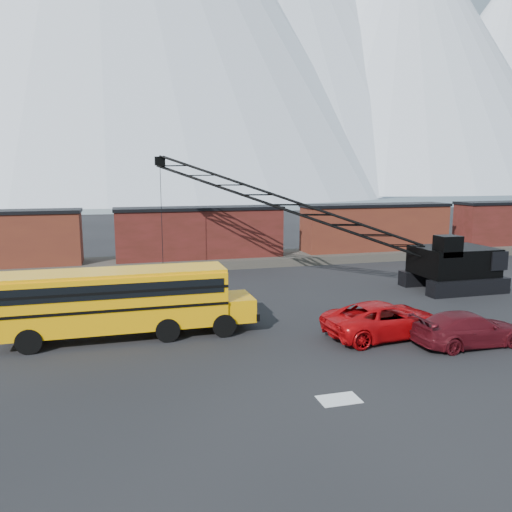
{
  "coord_description": "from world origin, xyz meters",
  "views": [
    {
      "loc": [
        -6.41,
        -18.49,
        7.52
      ],
      "look_at": [
        0.9,
        7.96,
        3.0
      ],
      "focal_mm": 35.0,
      "sensor_mm": 36.0,
      "label": 1
    }
  ],
  "objects_px": {
    "school_bus": "(124,300)",
    "red_pickup": "(385,320)",
    "maroon_suv": "(468,329)",
    "crawler_crane": "(295,208)"
  },
  "relations": [
    {
      "from": "school_bus",
      "to": "maroon_suv",
      "type": "distance_m",
      "value": 15.59
    },
    {
      "from": "red_pickup",
      "to": "maroon_suv",
      "type": "height_order",
      "value": "red_pickup"
    },
    {
      "from": "red_pickup",
      "to": "school_bus",
      "type": "bearing_deg",
      "value": 69.36
    },
    {
      "from": "maroon_suv",
      "to": "crawler_crane",
      "type": "relative_size",
      "value": 0.24
    },
    {
      "from": "school_bus",
      "to": "red_pickup",
      "type": "height_order",
      "value": "school_bus"
    },
    {
      "from": "school_bus",
      "to": "red_pickup",
      "type": "xyz_separation_m",
      "value": [
        11.71,
        -3.11,
        -0.97
      ]
    },
    {
      "from": "maroon_suv",
      "to": "school_bus",
      "type": "bearing_deg",
      "value": 69.79
    },
    {
      "from": "maroon_suv",
      "to": "crawler_crane",
      "type": "xyz_separation_m",
      "value": [
        -3.34,
        13.41,
        4.57
      ]
    },
    {
      "from": "red_pickup",
      "to": "maroon_suv",
      "type": "bearing_deg",
      "value": -130.66
    },
    {
      "from": "school_bus",
      "to": "maroon_suv",
      "type": "height_order",
      "value": "school_bus"
    }
  ]
}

